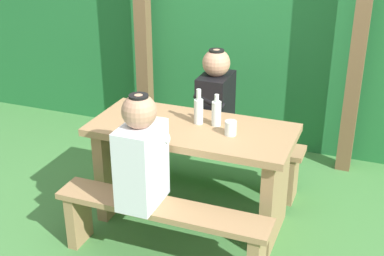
# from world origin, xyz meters

# --- Properties ---
(ground_plane) EXTENTS (12.00, 12.00, 0.00)m
(ground_plane) POSITION_xyz_m (0.00, 0.00, 0.00)
(ground_plane) COLOR #417C3D
(hedge_backdrop) EXTENTS (6.40, 0.66, 2.05)m
(hedge_backdrop) POSITION_xyz_m (0.00, 1.73, 1.03)
(hedge_backdrop) COLOR #206731
(hedge_backdrop) RESTS_ON ground_plane
(pergola_post_left) EXTENTS (0.12, 0.12, 1.97)m
(pergola_post_left) POSITION_xyz_m (-0.95, 1.21, 0.98)
(pergola_post_left) COLOR brown
(pergola_post_left) RESTS_ON ground_plane
(pergola_post_right) EXTENTS (0.12, 0.12, 1.97)m
(pergola_post_right) POSITION_xyz_m (0.95, 1.21, 0.98)
(pergola_post_right) COLOR brown
(pergola_post_right) RESTS_ON ground_plane
(picnic_table) EXTENTS (1.40, 0.64, 0.75)m
(picnic_table) POSITION_xyz_m (0.00, 0.00, 0.51)
(picnic_table) COLOR #9E7A51
(picnic_table) RESTS_ON ground_plane
(bench_near) EXTENTS (1.40, 0.24, 0.43)m
(bench_near) POSITION_xyz_m (0.00, -0.53, 0.31)
(bench_near) COLOR #9E7A51
(bench_near) RESTS_ON ground_plane
(bench_far) EXTENTS (1.40, 0.24, 0.43)m
(bench_far) POSITION_xyz_m (0.00, 0.53, 0.31)
(bench_far) COLOR #9E7A51
(bench_far) RESTS_ON ground_plane
(person_white_shirt) EXTENTS (0.25, 0.35, 0.72)m
(person_white_shirt) POSITION_xyz_m (-0.12, -0.53, 0.76)
(person_white_shirt) COLOR silver
(person_white_shirt) RESTS_ON bench_near
(person_black_coat) EXTENTS (0.25, 0.35, 0.72)m
(person_black_coat) POSITION_xyz_m (-0.01, 0.53, 0.76)
(person_black_coat) COLOR black
(person_black_coat) RESTS_ON bench_far
(drinking_glass) EXTENTS (0.08, 0.08, 0.10)m
(drinking_glass) POSITION_xyz_m (0.28, -0.03, 0.79)
(drinking_glass) COLOR silver
(drinking_glass) RESTS_ON picnic_table
(bottle_left) EXTENTS (0.07, 0.07, 0.22)m
(bottle_left) POSITION_xyz_m (0.15, 0.08, 0.84)
(bottle_left) COLOR silver
(bottle_left) RESTS_ON picnic_table
(bottle_right) EXTENTS (0.06, 0.06, 0.25)m
(bottle_right) POSITION_xyz_m (0.02, 0.07, 0.85)
(bottle_right) COLOR silver
(bottle_right) RESTS_ON picnic_table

